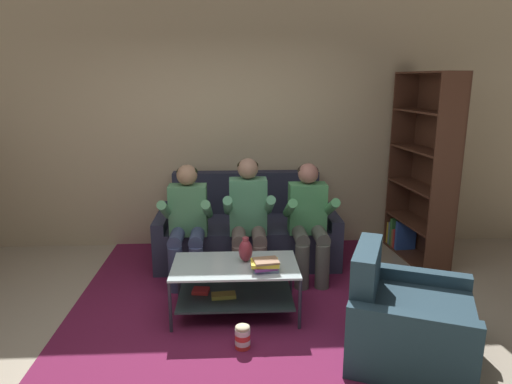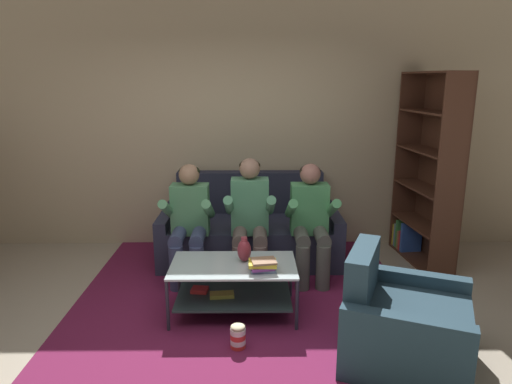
{
  "view_description": "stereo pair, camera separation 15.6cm",
  "coord_description": "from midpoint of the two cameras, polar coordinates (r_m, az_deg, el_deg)",
  "views": [
    {
      "loc": [
        0.17,
        -3.04,
        2.01
      ],
      "look_at": [
        0.37,
        0.99,
        1.01
      ],
      "focal_mm": 32.0,
      "sensor_mm": 36.0,
      "label": 1
    },
    {
      "loc": [
        0.33,
        -3.04,
        2.01
      ],
      "look_at": [
        0.37,
        0.99,
        1.01
      ],
      "focal_mm": 32.0,
      "sensor_mm": 36.0,
      "label": 2
    }
  ],
  "objects": [
    {
      "name": "ground",
      "position": [
        3.65,
        -4.69,
        -19.52
      ],
      "size": [
        16.8,
        16.8,
        0.0
      ],
      "primitive_type": "plane",
      "color": "#AB9E8B"
    },
    {
      "name": "back_partition",
      "position": [
        5.53,
        -3.19,
        8.1
      ],
      "size": [
        8.4,
        0.12,
        2.9
      ],
      "primitive_type": "cube",
      "color": "#C2AF8C",
      "rests_on": "ground"
    },
    {
      "name": "couch",
      "position": [
        5.24,
        0.11,
        -5.06
      ],
      "size": [
        1.98,
        0.96,
        0.95
      ],
      "color": "#2C2F46",
      "rests_on": "ground"
    },
    {
      "name": "person_seated_left",
      "position": [
        4.62,
        -7.42,
        -3.28
      ],
      "size": [
        0.5,
        0.58,
        1.18
      ],
      "color": "#394266",
      "rests_on": "ground"
    },
    {
      "name": "person_seated_middle",
      "position": [
        4.59,
        0.2,
        -2.93
      ],
      "size": [
        0.5,
        0.58,
        1.24
      ],
      "color": "#61504C",
      "rests_on": "ground"
    },
    {
      "name": "person_seated_right",
      "position": [
        4.64,
        7.79,
        -3.21
      ],
      "size": [
        0.5,
        0.58,
        1.19
      ],
      "color": "#52544D",
      "rests_on": "ground"
    },
    {
      "name": "coffee_table",
      "position": [
        4.04,
        -1.84,
        -11.03
      ],
      "size": [
        1.08,
        0.62,
        0.46
      ],
      "color": "silver",
      "rests_on": "ground"
    },
    {
      "name": "area_rug",
      "position": [
        4.64,
        -0.66,
        -11.7
      ],
      "size": [
        3.08,
        3.24,
        0.01
      ],
      "color": "maroon",
      "rests_on": "ground"
    },
    {
      "name": "vase",
      "position": [
        4.0,
        -0.36,
        -7.27
      ],
      "size": [
        0.12,
        0.12,
        0.22
      ],
      "color": "maroon",
      "rests_on": "coffee_table"
    },
    {
      "name": "book_stack",
      "position": [
        3.83,
        2.03,
        -9.1
      ],
      "size": [
        0.24,
        0.2,
        0.1
      ],
      "color": "#7C92BA",
      "rests_on": "coffee_table"
    },
    {
      "name": "bookshelf",
      "position": [
        5.43,
        21.55,
        1.4
      ],
      "size": [
        0.42,
        1.03,
        2.09
      ],
      "color": "#4E2D1F",
      "rests_on": "ground"
    },
    {
      "name": "armchair",
      "position": [
        3.61,
        19.07,
        -15.49
      ],
      "size": [
        1.1,
        1.11,
        0.83
      ],
      "color": "#253D4A",
      "rests_on": "ground"
    },
    {
      "name": "popcorn_tub",
      "position": [
        3.65,
        -0.99,
        -17.6
      ],
      "size": [
        0.12,
        0.12,
        0.2
      ],
      "color": "red",
      "rests_on": "ground"
    }
  ]
}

